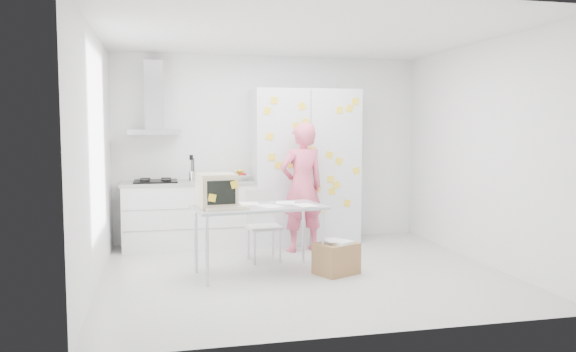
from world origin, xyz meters
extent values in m
cube|color=silver|center=(0.00, 0.00, -0.01)|extent=(4.50, 4.00, 0.02)
cube|color=white|center=(0.00, 2.00, 1.35)|extent=(4.50, 0.02, 2.70)
cube|color=white|center=(-2.25, 0.00, 1.35)|extent=(0.02, 4.00, 2.70)
cube|color=white|center=(2.25, 0.00, 1.35)|extent=(0.02, 4.00, 2.70)
cube|color=white|center=(0.00, 0.00, 2.70)|extent=(4.50, 4.00, 0.02)
cube|color=white|center=(-1.20, 1.70, 0.44)|extent=(1.80, 0.60, 0.88)
cube|color=gray|center=(-1.20, 1.40, 0.58)|extent=(1.76, 0.01, 0.01)
cube|color=gray|center=(-1.20, 1.40, 0.30)|extent=(1.76, 0.01, 0.01)
cube|color=#9E9E99|center=(-1.20, 1.70, 0.90)|extent=(1.84, 0.63, 0.04)
cube|color=black|center=(-1.65, 1.70, 0.93)|extent=(0.58, 0.50, 0.03)
cylinder|color=black|center=(-1.79, 1.58, 0.95)|extent=(0.14, 0.14, 0.02)
cylinder|color=black|center=(-1.51, 1.58, 0.95)|extent=(0.14, 0.14, 0.02)
cylinder|color=black|center=(-1.79, 1.82, 0.95)|extent=(0.14, 0.14, 0.02)
cylinder|color=black|center=(-1.51, 1.82, 0.95)|extent=(0.14, 0.14, 0.02)
cylinder|color=silver|center=(-1.15, 1.70, 0.99)|extent=(0.10, 0.10, 0.14)
cylinder|color=black|center=(-1.16, 1.71, 1.09)|extent=(0.01, 0.01, 0.30)
cylinder|color=black|center=(-1.13, 1.69, 1.09)|extent=(0.01, 0.01, 0.30)
cylinder|color=black|center=(-1.15, 1.72, 1.09)|extent=(0.01, 0.01, 0.30)
cube|color=black|center=(-1.16, 1.71, 1.25)|extent=(0.05, 0.01, 0.07)
imported|color=white|center=(-0.50, 1.70, 0.96)|extent=(0.31, 0.31, 0.08)
sphere|color=#B2140F|center=(-0.56, 1.72, 0.99)|extent=(0.08, 0.08, 0.08)
sphere|color=#B2140F|center=(-0.47, 1.65, 0.99)|extent=(0.08, 0.08, 0.08)
sphere|color=#B2140F|center=(-0.43, 1.74, 0.99)|extent=(0.08, 0.08, 0.08)
cylinder|color=yellow|center=(-0.52, 1.72, 1.03)|extent=(0.09, 0.17, 0.10)
cylinder|color=yellow|center=(-0.49, 1.72, 1.03)|extent=(0.04, 0.17, 0.10)
cylinder|color=yellow|center=(-0.47, 1.72, 1.03)|extent=(0.08, 0.17, 0.10)
cube|color=silver|center=(-1.65, 1.75, 1.60)|extent=(0.70, 0.48, 0.07)
cube|color=silver|center=(-1.65, 1.87, 2.10)|extent=(0.26, 0.24, 0.95)
cube|color=silver|center=(0.45, 1.68, 1.10)|extent=(1.50, 0.65, 2.20)
cube|color=slate|center=(0.45, 1.35, 1.10)|extent=(0.01, 0.01, 2.16)
cube|color=silver|center=(0.39, 1.34, 1.10)|extent=(0.02, 0.02, 0.30)
cube|color=silver|center=(0.51, 1.34, 1.10)|extent=(0.02, 0.02, 0.30)
cube|color=yellow|center=(0.86, 1.34, 1.90)|extent=(0.10, 0.00, 0.10)
cube|color=yellow|center=(1.01, 1.34, 1.93)|extent=(0.12, 0.00, 0.12)
cube|color=yellow|center=(1.12, 1.34, 1.05)|extent=(0.12, 0.00, 0.12)
cube|color=yellow|center=(0.22, 1.34, 1.21)|extent=(0.10, 0.00, 0.10)
cube|color=yellow|center=(0.46, 1.34, 1.35)|extent=(0.12, 0.00, 0.12)
cube|color=yellow|center=(0.83, 1.34, 0.86)|extent=(0.12, 0.00, 0.12)
cube|color=yellow|center=(0.25, 1.34, 0.87)|extent=(0.10, 0.00, 0.10)
cube|color=yellow|center=(0.32, 1.34, 1.95)|extent=(0.12, 0.00, 0.12)
cube|color=yellow|center=(0.54, 1.34, 0.81)|extent=(0.12, 0.00, 0.12)
cube|color=yellow|center=(0.86, 1.34, 1.19)|extent=(0.12, 0.00, 0.12)
cube|color=yellow|center=(0.74, 1.34, 0.94)|extent=(0.10, 0.00, 0.10)
cube|color=yellow|center=(0.24, 1.34, 1.69)|extent=(0.12, 0.00, 0.12)
cube|color=yellow|center=(-0.01, 1.34, 1.15)|extent=(0.10, 0.00, 0.10)
cube|color=yellow|center=(-0.10, 1.34, 1.26)|extent=(0.10, 0.00, 0.10)
cube|color=yellow|center=(-0.16, 1.34, 1.89)|extent=(0.11, 0.00, 0.11)
cube|color=yellow|center=(0.38, 1.34, 0.59)|extent=(0.10, 0.00, 0.10)
cube|color=yellow|center=(0.25, 1.34, 1.22)|extent=(0.11, 0.00, 0.11)
cube|color=yellow|center=(0.99, 1.34, 0.59)|extent=(0.11, 0.00, 0.11)
cube|color=yellow|center=(1.09, 1.34, 2.03)|extent=(0.10, 0.00, 0.10)
cube|color=yellow|center=(0.28, 1.34, 1.53)|extent=(0.10, 0.00, 0.10)
cube|color=yellow|center=(0.17, 1.34, 1.16)|extent=(0.11, 0.00, 0.11)
cube|color=yellow|center=(0.63, 1.34, 0.52)|extent=(0.10, 0.00, 0.10)
cube|color=yellow|center=(-0.07, 1.34, 2.03)|extent=(0.10, 0.00, 0.10)
cube|color=yellow|center=(-0.13, 1.34, 1.54)|extent=(0.12, 0.00, 0.12)
cube|color=yellow|center=(0.76, 1.34, 0.77)|extent=(0.11, 0.00, 0.11)
cube|color=yellow|center=(0.37, 1.34, 1.73)|extent=(0.11, 0.00, 0.11)
cube|color=yellow|center=(0.72, 1.34, 1.28)|extent=(0.11, 0.00, 0.11)
cube|color=yellow|center=(0.47, 1.34, 0.80)|extent=(0.11, 0.00, 0.11)
imported|color=#E7597A|center=(0.26, 1.10, 0.86)|extent=(0.70, 0.54, 1.73)
cube|color=#A7ADB2|center=(-0.51, 0.04, 0.77)|extent=(1.53, 0.91, 0.03)
cylinder|color=silver|center=(-1.12, -0.34, 0.37)|extent=(0.04, 0.04, 0.75)
cylinder|color=silver|center=(0.19, -0.17, 0.37)|extent=(0.04, 0.04, 0.75)
cylinder|color=silver|center=(-1.20, 0.25, 0.37)|extent=(0.04, 0.04, 0.75)
cylinder|color=silver|center=(0.11, 0.43, 0.37)|extent=(0.04, 0.04, 0.75)
cube|color=beige|center=(-0.98, 0.06, 0.97)|extent=(0.44, 0.46, 0.37)
cube|color=beige|center=(-0.95, -0.15, 0.97)|extent=(0.37, 0.07, 0.33)
cube|color=black|center=(-0.95, -0.16, 0.97)|extent=(0.31, 0.05, 0.26)
cube|color=yellow|center=(-1.05, -0.18, 0.92)|extent=(0.09, 0.02, 0.10)
cube|color=yellow|center=(-0.81, -0.15, 1.05)|extent=(0.10, 0.02, 0.10)
cube|color=beige|center=(-0.89, -0.19, 0.79)|extent=(0.47, 0.21, 0.03)
cube|color=gray|center=(-0.89, -0.19, 0.81)|extent=(0.43, 0.17, 0.01)
cube|color=white|center=(-0.40, 0.01, 0.78)|extent=(0.32, 0.37, 0.00)
cube|color=white|center=(-0.16, 0.22, 0.78)|extent=(0.28, 0.35, 0.00)
cube|color=white|center=(0.01, -0.04, 0.79)|extent=(0.28, 0.35, 0.00)
cube|color=white|center=(-0.59, 0.24, 0.78)|extent=(0.22, 0.31, 0.00)
cube|color=silver|center=(-0.34, 0.65, 0.43)|extent=(0.43, 0.43, 0.04)
cube|color=silver|center=(-0.35, 0.83, 0.66)|extent=(0.38, 0.06, 0.44)
cylinder|color=silver|center=(-0.49, 0.47, 0.20)|extent=(0.03, 0.03, 0.41)
cylinder|color=silver|center=(-0.17, 0.50, 0.20)|extent=(0.03, 0.03, 0.41)
cylinder|color=silver|center=(-0.51, 0.79, 0.20)|extent=(0.03, 0.03, 0.41)
cylinder|color=silver|center=(-0.19, 0.82, 0.20)|extent=(0.03, 0.03, 0.41)
cube|color=#996F42|center=(0.35, -0.14, 0.18)|extent=(0.55, 0.51, 0.35)
cube|color=white|center=(0.38, -0.15, 0.37)|extent=(0.33, 0.35, 0.03)
cube|color=white|center=(0.31, -0.12, 0.39)|extent=(0.22, 0.29, 0.00)
camera|label=1|loc=(-1.58, -6.14, 1.67)|focal=35.00mm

